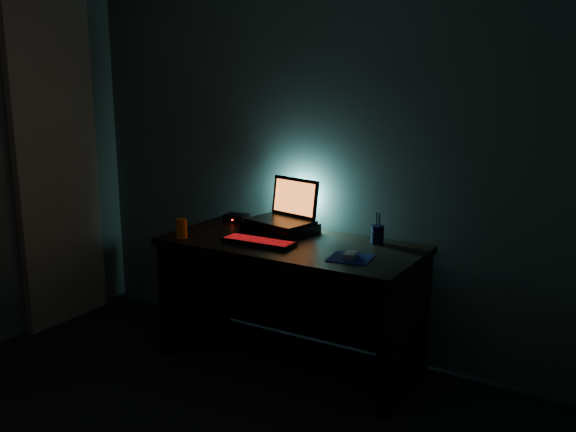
# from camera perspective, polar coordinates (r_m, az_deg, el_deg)

# --- Properties ---
(room) EXTENTS (3.50, 4.00, 2.50)m
(room) POSITION_cam_1_polar(r_m,az_deg,el_deg) (2.36, -20.18, 0.55)
(room) COLOR black
(room) RESTS_ON ground
(desk) EXTENTS (1.50, 0.70, 0.75)m
(desk) POSITION_cam_1_polar(r_m,az_deg,el_deg) (3.81, 0.67, -5.90)
(desk) COLOR black
(desk) RESTS_ON ground
(curtain) EXTENTS (0.06, 0.65, 2.30)m
(curtain) POSITION_cam_1_polar(r_m,az_deg,el_deg) (4.57, -19.91, 5.00)
(curtain) COLOR beige
(curtain) RESTS_ON ground
(riser) EXTENTS (0.45, 0.38, 0.06)m
(riser) POSITION_cam_1_polar(r_m,az_deg,el_deg) (3.90, -0.68, -1.01)
(riser) COLOR black
(riser) RESTS_ON desk
(laptop) EXTENTS (0.43, 0.35, 0.26)m
(laptop) POSITION_cam_1_polar(r_m,az_deg,el_deg) (3.92, -0.16, 0.39)
(laptop) COLOR black
(laptop) RESTS_ON riser
(keyboard) EXTENTS (0.43, 0.15, 0.03)m
(keyboard) POSITION_cam_1_polar(r_m,az_deg,el_deg) (3.65, -2.63, -2.30)
(keyboard) COLOR black
(keyboard) RESTS_ON desk
(mousepad) EXTENTS (0.25, 0.23, 0.00)m
(mousepad) POSITION_cam_1_polar(r_m,az_deg,el_deg) (3.39, 5.57, -3.76)
(mousepad) COLOR navy
(mousepad) RESTS_ON desk
(mouse) EXTENTS (0.07, 0.10, 0.03)m
(mouse) POSITION_cam_1_polar(r_m,az_deg,el_deg) (3.39, 5.57, -3.49)
(mouse) COLOR #9B9BA0
(mouse) RESTS_ON mousepad
(pen_cup) EXTENTS (0.09, 0.09, 0.10)m
(pen_cup) POSITION_cam_1_polar(r_m,az_deg,el_deg) (3.68, 7.96, -1.65)
(pen_cup) COLOR black
(pen_cup) RESTS_ON desk
(juice_glass) EXTENTS (0.08, 0.08, 0.11)m
(juice_glass) POSITION_cam_1_polar(r_m,az_deg,el_deg) (3.82, -9.44, -1.10)
(juice_glass) COLOR orange
(juice_glass) RESTS_ON desk
(router) EXTENTS (0.16, 0.13, 0.05)m
(router) POSITION_cam_1_polar(r_m,az_deg,el_deg) (4.19, -4.59, -0.17)
(router) COLOR black
(router) RESTS_ON desk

